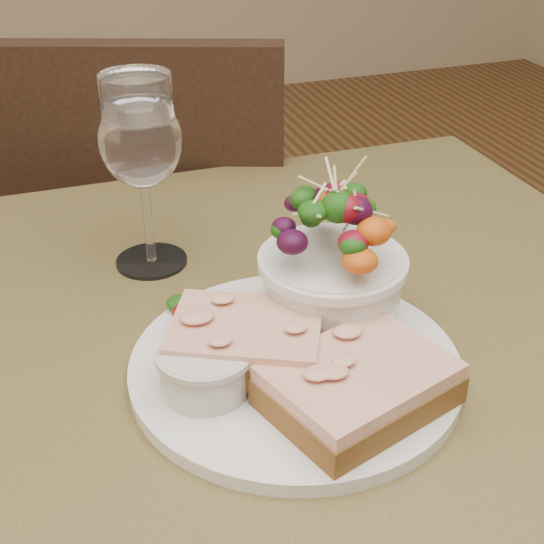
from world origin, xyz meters
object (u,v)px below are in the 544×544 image
object	(u,v)px
ramekin	(205,367)
salad_bowl	(333,258)
dinner_plate	(295,366)
cafe_table	(278,452)
sandwich_back	(246,340)
sandwich_front	(359,385)
chair_far	(164,361)
wine_glass	(141,146)

from	to	relation	value
ramekin	salad_bowl	bearing A→B (deg)	23.72
dinner_plate	salad_bowl	xyz separation A→B (m)	(0.05, 0.04, 0.07)
cafe_table	ramekin	size ratio (longest dim) A/B	11.81
dinner_plate	sandwich_back	size ratio (longest dim) A/B	1.86
cafe_table	ramekin	xyz separation A→B (m)	(-0.07, -0.03, 0.13)
cafe_table	sandwich_front	distance (m)	0.16
ramekin	salad_bowl	world-z (taller)	salad_bowl
sandwich_back	salad_bowl	xyz separation A→B (m)	(0.09, 0.04, 0.04)
chair_far	salad_bowl	bearing A→B (deg)	114.48
sandwich_front	sandwich_back	size ratio (longest dim) A/B	1.07
chair_far	sandwich_front	size ratio (longest dim) A/B	5.97
sandwich_back	wine_glass	distance (m)	0.22
cafe_table	ramekin	bearing A→B (deg)	-157.59
sandwich_back	cafe_table	bearing A→B (deg)	47.14
dinner_plate	wine_glass	xyz separation A→B (m)	(-0.07, 0.21, 0.12)
sandwich_back	wine_glass	world-z (taller)	wine_glass
cafe_table	ramekin	distance (m)	0.15
salad_bowl	ramekin	bearing A→B (deg)	-156.28
sandwich_front	chair_far	bearing A→B (deg)	74.05
dinner_plate	sandwich_front	xyz separation A→B (m)	(0.02, -0.06, 0.02)
salad_bowl	chair_far	bearing A→B (deg)	94.71
salad_bowl	wine_glass	bearing A→B (deg)	126.59
dinner_plate	ramekin	bearing A→B (deg)	-172.61
chair_far	dinner_plate	bearing A→B (deg)	109.82
cafe_table	wine_glass	xyz separation A→B (m)	(-0.07, 0.19, 0.22)
cafe_table	chair_far	xyz separation A→B (m)	(0.01, 0.62, -0.36)
wine_glass	dinner_plate	bearing A→B (deg)	-70.70
ramekin	chair_far	bearing A→B (deg)	83.48
chair_far	cafe_table	bearing A→B (deg)	109.18
sandwich_front	salad_bowl	bearing A→B (deg)	59.47
dinner_plate	sandwich_front	distance (m)	0.07
ramekin	wine_glass	xyz separation A→B (m)	(0.00, 0.22, 0.09)
wine_glass	cafe_table	bearing A→B (deg)	-70.85
salad_bowl	wine_glass	world-z (taller)	wine_glass
chair_far	sandwich_front	bearing A→B (deg)	111.84
sandwich_front	ramekin	bearing A→B (deg)	134.19
salad_bowl	sandwich_front	bearing A→B (deg)	-102.51
dinner_plate	ramekin	size ratio (longest dim) A/B	3.87
sandwich_back	dinner_plate	bearing A→B (deg)	16.63
dinner_plate	sandwich_back	world-z (taller)	sandwich_back
chair_far	ramekin	xyz separation A→B (m)	(-0.07, -0.65, 0.49)
chair_far	sandwich_back	distance (m)	0.80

